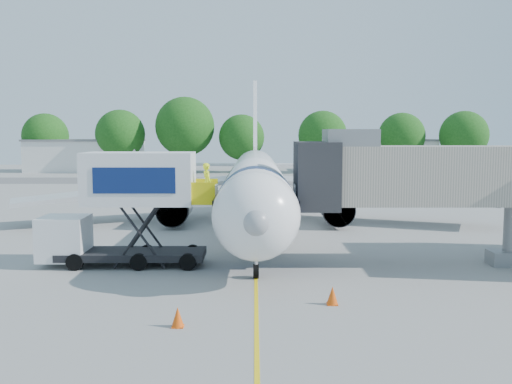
{
  "coord_description": "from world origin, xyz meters",
  "views": [
    {
      "loc": [
        -0.07,
        -34.26,
        6.46
      ],
      "look_at": [
        0.02,
        -3.28,
        3.2
      ],
      "focal_mm": 40.0,
      "sensor_mm": 36.0,
      "label": 1
    }
  ],
  "objects_px": {
    "catering_hiloader": "(126,209)",
    "ground_tug": "(245,353)",
    "jet_bridge": "(422,176)",
    "aircraft": "(255,184)"
  },
  "relations": [
    {
      "from": "aircraft",
      "to": "ground_tug",
      "type": "relative_size",
      "value": 10.11
    },
    {
      "from": "jet_bridge",
      "to": "ground_tug",
      "type": "distance_m",
      "value": 15.76
    },
    {
      "from": "aircraft",
      "to": "jet_bridge",
      "type": "bearing_deg",
      "value": -54.3
    },
    {
      "from": "catering_hiloader",
      "to": "ground_tug",
      "type": "bearing_deg",
      "value": -65.25
    },
    {
      "from": "jet_bridge",
      "to": "aircraft",
      "type": "bearing_deg",
      "value": 125.7
    },
    {
      "from": "catering_hiloader",
      "to": "ground_tug",
      "type": "relative_size",
      "value": 2.28
    },
    {
      "from": "catering_hiloader",
      "to": "jet_bridge",
      "type": "bearing_deg",
      "value": 0.01
    },
    {
      "from": "aircraft",
      "to": "catering_hiloader",
      "type": "distance_m",
      "value": 12.77
    },
    {
      "from": "aircraft",
      "to": "jet_bridge",
      "type": "xyz_separation_m",
      "value": [
        7.99,
        -11.12,
        1.39
      ]
    },
    {
      "from": "aircraft",
      "to": "jet_bridge",
      "type": "relative_size",
      "value": 2.71
    }
  ]
}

